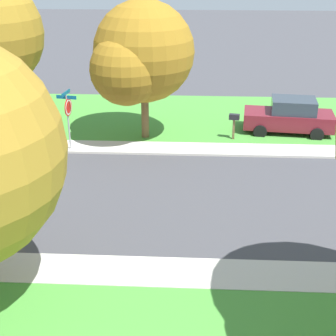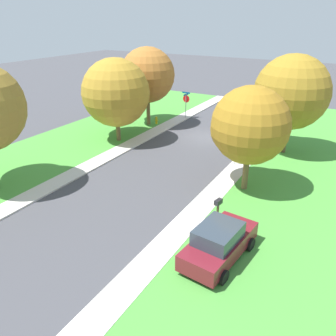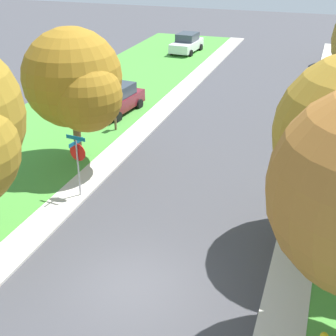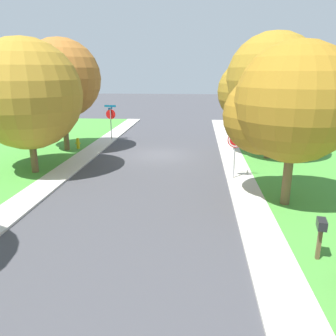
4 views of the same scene
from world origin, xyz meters
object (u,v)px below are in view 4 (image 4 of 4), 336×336
at_px(tree_sidewalk_near, 286,106).
at_px(tree_across_left, 267,83).
at_px(fire_hydrant, 78,143).
at_px(mailbox, 321,230).
at_px(tree_corner_large, 58,81).
at_px(stop_sign_near_corner, 111,116).
at_px(stop_sign_far_corner, 235,143).
at_px(tree_sidewalk_far, 23,98).

distance_m(tree_sidewalk_near, tree_across_left, 7.62).
xyz_separation_m(fire_hydrant, mailbox, (-11.85, 13.28, 0.57)).
relative_size(tree_corner_large, tree_sidewalk_near, 1.15).
bearing_deg(mailbox, tree_across_left, -92.27).
xyz_separation_m(stop_sign_near_corner, fire_hydrant, (1.50, 3.47, -1.45)).
xyz_separation_m(stop_sign_far_corner, fire_hydrant, (10.17, -5.85, -1.45)).
bearing_deg(fire_hydrant, mailbox, 131.76).
bearing_deg(tree_sidewalk_near, tree_sidewalk_far, -15.41).
distance_m(fire_hydrant, mailbox, 17.81).
bearing_deg(stop_sign_far_corner, tree_corner_large, -26.72).
height_order(stop_sign_far_corner, tree_sidewalk_far, tree_sidewalk_far).
bearing_deg(fire_hydrant, stop_sign_near_corner, -113.41).
xyz_separation_m(stop_sign_near_corner, stop_sign_far_corner, (-8.66, 9.32, 0.00)).
bearing_deg(mailbox, tree_sidewalk_far, -31.90).
height_order(tree_sidewalk_near, mailbox, tree_sidewalk_near).
xyz_separation_m(tree_corner_large, fire_hydrant, (-0.91, -0.28, -4.23)).
xyz_separation_m(stop_sign_near_corner, tree_sidewalk_near, (-10.18, 12.36, 2.12)).
height_order(tree_sidewalk_far, tree_sidewalk_near, tree_sidewalk_far).
relative_size(tree_sidewalk_far, tree_sidewalk_near, 1.08).
bearing_deg(fire_hydrant, stop_sign_far_corner, 150.07).
relative_size(tree_sidewalk_near, tree_across_left, 0.86).
relative_size(tree_sidewalk_far, tree_across_left, 0.92).
xyz_separation_m(tree_corner_large, mailbox, (-12.76, 13.00, -3.65)).
bearing_deg(tree_across_left, tree_sidewalk_near, 85.09).
relative_size(stop_sign_near_corner, mailbox, 2.11).
distance_m(tree_across_left, fire_hydrant, 13.08).
bearing_deg(stop_sign_far_corner, tree_across_left, -115.50).
height_order(stop_sign_near_corner, tree_sidewalk_far, tree_sidewalk_far).
bearing_deg(tree_sidewalk_far, tree_sidewalk_near, 164.59).
distance_m(stop_sign_near_corner, mailbox, 19.71).
bearing_deg(stop_sign_near_corner, tree_corner_large, 57.24).
xyz_separation_m(tree_sidewalk_far, tree_across_left, (-12.98, -4.17, 0.60)).
xyz_separation_m(stop_sign_far_corner, tree_corner_large, (11.08, -5.58, 2.78)).
bearing_deg(tree_across_left, tree_sidewalk_far, 17.83).
xyz_separation_m(tree_sidewalk_near, mailbox, (-0.18, 4.38, -3.00)).
relative_size(tree_across_left, fire_hydrant, 9.07).
relative_size(tree_sidewalk_near, mailbox, 4.92).
distance_m(tree_sidewalk_far, mailbox, 15.03).
xyz_separation_m(tree_across_left, fire_hydrant, (12.33, -1.32, -4.15)).
height_order(tree_corner_large, tree_sidewalk_far, tree_corner_large).
bearing_deg(stop_sign_near_corner, stop_sign_far_corner, 132.90).
xyz_separation_m(tree_sidewalk_far, tree_sidewalk_near, (-12.33, 3.40, 0.02)).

